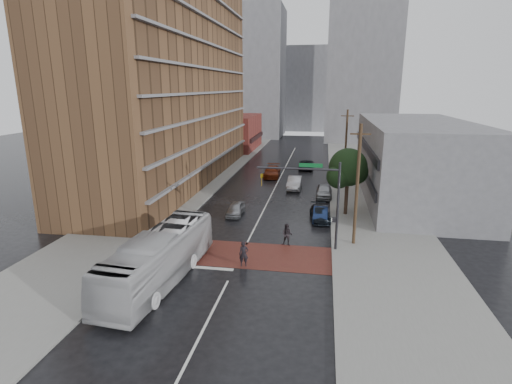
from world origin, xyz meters
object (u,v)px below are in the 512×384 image
at_px(car_travel_c, 272,172).
at_px(car_parked_far, 324,191).
at_px(car_travel_b, 295,183).
at_px(car_parked_mid, 320,214).
at_px(suv_travel, 306,165).
at_px(pedestrian_b, 287,235).
at_px(car_travel_a, 236,209).
at_px(pedestrian_a, 244,254).
at_px(car_parked_near, 320,214).
at_px(transit_bus, 159,257).

xyz_separation_m(car_travel_c, car_parked_far, (7.56, -10.00, -0.00)).
height_order(car_travel_b, car_parked_mid, car_travel_b).
bearing_deg(car_travel_c, suv_travel, 51.93).
bearing_deg(car_parked_mid, car_travel_b, 99.88).
distance_m(pedestrian_b, car_parked_far, 15.86).
relative_size(pedestrian_b, car_travel_a, 0.48).
xyz_separation_m(pedestrian_a, car_parked_near, (5.39, 11.50, -0.29)).
bearing_deg(car_travel_b, car_parked_near, -72.48).
bearing_deg(car_parked_far, car_parked_near, -91.83).
height_order(pedestrian_a, car_parked_far, pedestrian_a).
bearing_deg(car_travel_c, car_parked_far, -54.88).
relative_size(pedestrian_a, car_travel_c, 0.35).
bearing_deg(car_parked_mid, transit_bus, -131.11).
bearing_deg(car_travel_a, pedestrian_a, -74.48).
relative_size(pedestrian_b, car_travel_b, 0.38).
xyz_separation_m(suv_travel, car_parked_near, (2.57, -24.99, -0.03)).
relative_size(transit_bus, suv_travel, 2.52).
bearing_deg(car_parked_mid, suv_travel, 89.90).
bearing_deg(car_travel_b, pedestrian_a, -93.17).
bearing_deg(transit_bus, car_travel_a, 87.35).
distance_m(pedestrian_a, suv_travel, 36.60).
bearing_deg(car_travel_b, car_parked_far, -41.11).
xyz_separation_m(car_travel_a, car_parked_far, (8.89, 8.44, 0.13)).
bearing_deg(car_parked_far, transit_bus, -114.54).
xyz_separation_m(car_travel_b, car_travel_c, (-3.80, 6.54, -0.01)).
distance_m(pedestrian_a, car_travel_a, 12.08).
bearing_deg(pedestrian_b, transit_bus, -125.66).
bearing_deg(transit_bus, pedestrian_b, 49.27).
bearing_deg(suv_travel, car_parked_mid, -85.06).
bearing_deg(pedestrian_b, car_parked_far, 88.90).
height_order(pedestrian_a, car_parked_mid, pedestrian_a).
distance_m(transit_bus, car_parked_mid, 18.09).
height_order(transit_bus, pedestrian_a, transit_bus).
distance_m(car_parked_mid, car_parked_far, 8.59).
distance_m(transit_bus, pedestrian_b, 11.04).
distance_m(pedestrian_b, car_travel_c, 26.00).
bearing_deg(car_parked_near, transit_bus, -125.08).
bearing_deg(car_parked_mid, car_travel_c, 105.30).
bearing_deg(car_travel_a, pedestrian_b, -50.05).
relative_size(transit_bus, pedestrian_a, 6.56).
bearing_deg(car_travel_c, pedestrian_b, -81.75).
xyz_separation_m(car_travel_c, car_parked_near, (7.25, -18.58, -0.13)).
distance_m(car_travel_c, car_parked_mid, 19.93).
distance_m(car_travel_a, suv_travel, 25.56).
height_order(suv_travel, car_parked_far, car_parked_far).
distance_m(suv_travel, car_parked_near, 25.12).
relative_size(car_travel_a, car_parked_far, 0.83).
xyz_separation_m(pedestrian_b, car_travel_c, (-4.61, 25.58, -0.14)).
bearing_deg(pedestrian_a, car_travel_c, 80.39).
bearing_deg(car_parked_far, suv_travel, 100.23).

